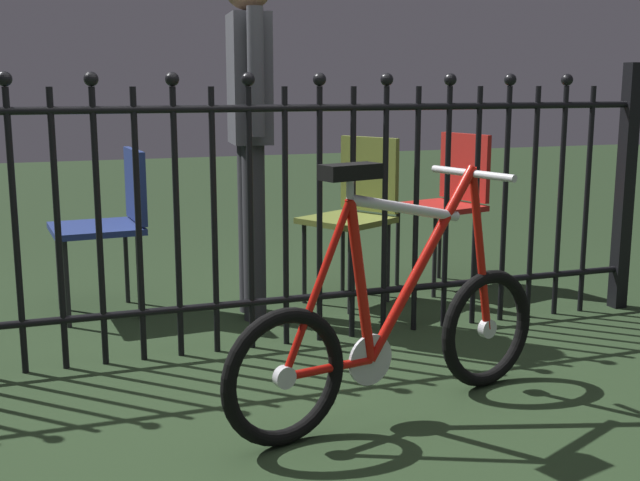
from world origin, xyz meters
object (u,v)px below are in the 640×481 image
object	(u,v)px
chair_olive	(357,204)
chair_red	(450,194)
bicycle	(395,331)
person_visitor	(250,107)
chair_navy	(112,215)

from	to	relation	value
chair_olive	chair_red	distance (m)	0.62
bicycle	person_visitor	world-z (taller)	person_visitor
chair_red	person_visitor	size ratio (longest dim) A/B	0.51
bicycle	chair_red	world-z (taller)	bicycle
chair_navy	person_visitor	bearing A→B (deg)	-23.56
chair_red	person_visitor	distance (m)	1.33
bicycle	chair_navy	size ratio (longest dim) A/B	1.62
person_visitor	chair_navy	bearing A→B (deg)	156.44
chair_navy	person_visitor	xyz separation A→B (m)	(0.64, -0.28, 0.53)
chair_red	chair_olive	bearing A→B (deg)	-169.85
bicycle	person_visitor	xyz separation A→B (m)	(-0.15, 1.36, 0.73)
bicycle	chair_navy	bearing A→B (deg)	115.67
bicycle	chair_red	bearing A→B (deg)	55.89
person_visitor	chair_red	bearing A→B (deg)	10.05
chair_red	bicycle	bearing A→B (deg)	-124.11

